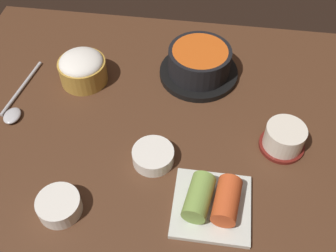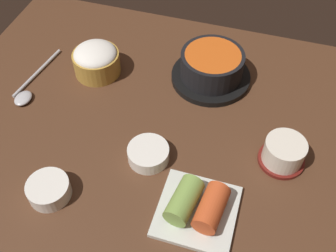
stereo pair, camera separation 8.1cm
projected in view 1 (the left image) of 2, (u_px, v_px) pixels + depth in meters
The scene contains 8 objects.
dining_table at pixel (160, 130), 85.27cm from camera, with size 100.00×76.00×2.00cm, color #4C2D1C.
stone_pot at pixel (199, 64), 91.99cm from camera, with size 18.45×18.45×7.42cm.
rice_bowl at pixel (82, 68), 90.81cm from camera, with size 10.88×10.88×7.33cm.
tea_cup_with_saucer at pixel (284, 138), 79.03cm from camera, with size 9.17×9.17×5.58cm.
banchan_cup_center at pixel (152, 155), 77.79cm from camera, with size 8.24×8.24×2.96cm.
kimchi_plate at pixel (212, 202), 70.67cm from camera, with size 14.03×14.03×5.40cm.
side_bowl_near at pixel (59, 205), 70.65cm from camera, with size 7.90×7.90×3.31cm.
spoon at pixel (16, 105), 87.62cm from camera, with size 4.81×19.95×1.35cm.
Camera 1 is at (9.15, -53.01, 67.19)cm, focal length 42.52 mm.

